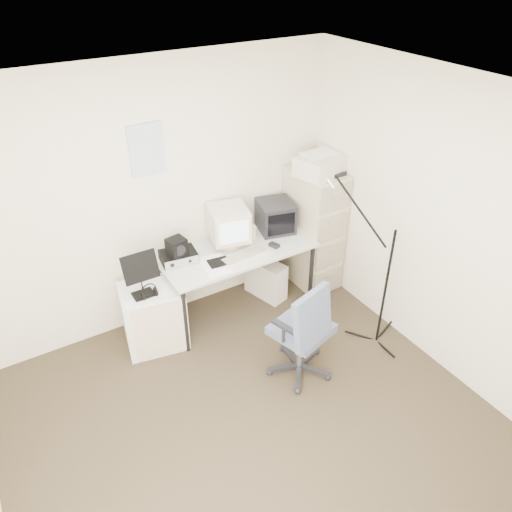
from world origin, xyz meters
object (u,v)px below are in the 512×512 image
desk (237,279)px  office_chair (302,327)px  filing_cabinet (313,229)px  side_cart (153,317)px

desk → office_chair: bearing=-88.1°
filing_cabinet → office_chair: 1.42m
filing_cabinet → side_cart: bearing=-177.4°
filing_cabinet → side_cart: filing_cabinet is taller
desk → office_chair: (0.04, -1.05, 0.13)m
office_chair → side_cart: bearing=117.8°
desk → office_chair: office_chair is taller
filing_cabinet → office_chair: bearing=-130.4°
filing_cabinet → office_chair: (-0.91, -1.08, -0.15)m
filing_cabinet → desk: filing_cabinet is taller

